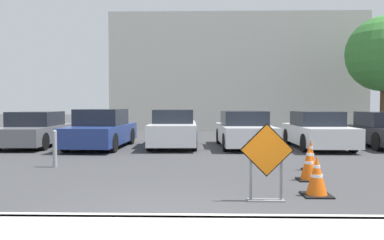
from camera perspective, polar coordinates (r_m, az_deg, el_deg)
ground_plane at (r=15.12m, az=-0.48°, el=-3.89°), size 96.00×96.00×0.00m
curb_lip at (r=5.28m, az=-4.06°, el=-15.02°), size 26.84×0.20×0.14m
road_closed_sign at (r=6.49m, az=11.29°, el=-5.77°), size 0.91×0.20×1.34m
traffic_cone_nearest at (r=7.17m, az=18.47°, el=-8.16°), size 0.51×0.51×0.73m
traffic_cone_second at (r=8.56m, az=17.36°, el=-6.27°), size 0.47×0.47×0.78m
traffic_cone_third at (r=9.88m, az=17.64°, el=-5.12°), size 0.39×0.39×0.78m
parked_car_nearest at (r=16.03m, az=-22.74°, el=-1.44°), size 1.99×4.37×1.37m
parked_car_second at (r=14.68m, az=-13.66°, el=-1.48°), size 2.00×4.41×1.47m
parked_car_third at (r=14.62m, az=-2.83°, el=-1.43°), size 1.88×4.24×1.45m
parked_car_fourth at (r=14.64m, az=7.92°, el=-1.57°), size 2.03×4.25×1.40m
parked_car_fifth at (r=14.95m, az=18.52°, el=-1.60°), size 1.86×4.17×1.39m
bollard_nearest at (r=10.49m, az=-20.18°, el=-3.94°), size 0.12×0.12×0.99m
building_facade_backdrop at (r=26.17m, az=6.58°, el=6.92°), size 16.32×5.00×7.47m
street_tree_behind_lot at (r=21.39m, az=27.27°, el=8.94°), size 3.79×3.79×6.10m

